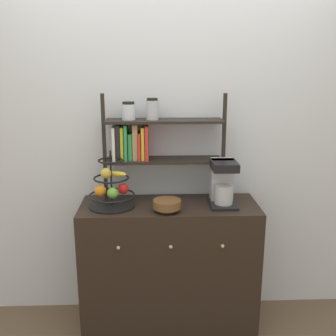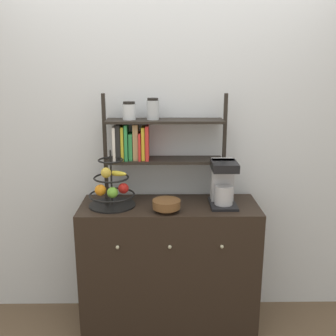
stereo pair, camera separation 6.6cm
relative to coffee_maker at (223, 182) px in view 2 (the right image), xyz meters
name	(u,v)px [view 2 (the right image)]	position (x,y,z in m)	size (l,w,h in m)	color
wall_back	(169,142)	(-0.36, 0.26, 0.23)	(7.00, 0.05, 2.60)	silver
sideboard	(169,266)	(-0.36, -0.01, -0.61)	(1.21, 0.46, 0.92)	black
coffee_maker	(223,182)	(0.00, 0.00, 0.00)	(0.18, 0.25, 0.30)	black
fruit_stand	(111,188)	(-0.75, -0.03, -0.03)	(0.31, 0.31, 0.38)	black
wooden_bowl	(166,205)	(-0.38, -0.13, -0.11)	(0.18, 0.18, 0.08)	brown
shelf_hutch	(147,138)	(-0.51, 0.12, 0.28)	(0.84, 0.20, 0.74)	black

